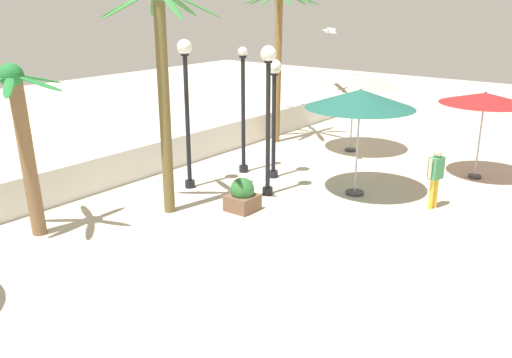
{
  "coord_description": "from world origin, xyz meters",
  "views": [
    {
      "loc": [
        -8.79,
        -3.93,
        5.07
      ],
      "look_at": [
        0.0,
        2.92,
        1.4
      ],
      "focal_mm": 38.51,
      "sensor_mm": 36.0,
      "label": 1
    }
  ],
  "objects_px": {
    "patio_umbrella_1": "(354,81)",
    "patio_umbrella_3": "(360,99)",
    "patio_umbrella_4": "(485,99)",
    "palm_tree_2": "(163,74)",
    "lamp_post_3": "(268,99)",
    "lamp_post_0": "(243,108)",
    "palm_tree_1": "(279,42)",
    "lamp_post_2": "(186,95)",
    "lamp_post_1": "(274,100)",
    "guest_0": "(436,173)",
    "planter": "(242,196)",
    "seagull_0": "(329,31)",
    "palm_tree_0": "(21,129)"
  },
  "relations": [
    {
      "from": "lamp_post_1",
      "to": "guest_0",
      "type": "relative_size",
      "value": 2.21
    },
    {
      "from": "palm_tree_0",
      "to": "lamp_post_3",
      "type": "relative_size",
      "value": 0.97
    },
    {
      "from": "patio_umbrella_1",
      "to": "palm_tree_2",
      "type": "xyz_separation_m",
      "value": [
        -7.86,
        0.8,
        0.96
      ]
    },
    {
      "from": "planter",
      "to": "lamp_post_2",
      "type": "bearing_deg",
      "value": 78.79
    },
    {
      "from": "lamp_post_3",
      "to": "palm_tree_2",
      "type": "bearing_deg",
      "value": 154.5
    },
    {
      "from": "patio_umbrella_1",
      "to": "guest_0",
      "type": "relative_size",
      "value": 1.88
    },
    {
      "from": "palm_tree_2",
      "to": "guest_0",
      "type": "height_order",
      "value": "palm_tree_2"
    },
    {
      "from": "palm_tree_0",
      "to": "lamp_post_2",
      "type": "distance_m",
      "value": 4.53
    },
    {
      "from": "lamp_post_1",
      "to": "planter",
      "type": "relative_size",
      "value": 4.08
    },
    {
      "from": "lamp_post_3",
      "to": "lamp_post_0",
      "type": "bearing_deg",
      "value": 56.7
    },
    {
      "from": "patio_umbrella_4",
      "to": "palm_tree_1",
      "type": "distance_m",
      "value": 7.32
    },
    {
      "from": "patio_umbrella_1",
      "to": "guest_0",
      "type": "distance_m",
      "value": 5.82
    },
    {
      "from": "patio_umbrella_1",
      "to": "lamp_post_2",
      "type": "height_order",
      "value": "lamp_post_2"
    },
    {
      "from": "lamp_post_1",
      "to": "lamp_post_3",
      "type": "height_order",
      "value": "lamp_post_3"
    },
    {
      "from": "patio_umbrella_1",
      "to": "lamp_post_3",
      "type": "bearing_deg",
      "value": -175.81
    },
    {
      "from": "patio_umbrella_3",
      "to": "palm_tree_1",
      "type": "height_order",
      "value": "palm_tree_1"
    },
    {
      "from": "palm_tree_2",
      "to": "lamp_post_2",
      "type": "height_order",
      "value": "palm_tree_2"
    },
    {
      "from": "patio_umbrella_1",
      "to": "lamp_post_1",
      "type": "xyz_separation_m",
      "value": [
        -4.04,
        0.38,
        -0.12
      ]
    },
    {
      "from": "lamp_post_2",
      "to": "guest_0",
      "type": "bearing_deg",
      "value": -66.38
    },
    {
      "from": "seagull_0",
      "to": "lamp_post_3",
      "type": "bearing_deg",
      "value": -174.61
    },
    {
      "from": "lamp_post_0",
      "to": "lamp_post_1",
      "type": "height_order",
      "value": "lamp_post_0"
    },
    {
      "from": "palm_tree_0",
      "to": "palm_tree_1",
      "type": "height_order",
      "value": "palm_tree_1"
    },
    {
      "from": "patio_umbrella_1",
      "to": "patio_umbrella_3",
      "type": "bearing_deg",
      "value": -149.82
    },
    {
      "from": "lamp_post_0",
      "to": "palm_tree_2",
      "type": "bearing_deg",
      "value": -170.57
    },
    {
      "from": "lamp_post_1",
      "to": "guest_0",
      "type": "xyz_separation_m",
      "value": [
        0.43,
        -4.69,
        -1.38
      ]
    },
    {
      "from": "patio_umbrella_3",
      "to": "guest_0",
      "type": "bearing_deg",
      "value": -82.58
    },
    {
      "from": "patio_umbrella_1",
      "to": "patio_umbrella_3",
      "type": "xyz_separation_m",
      "value": [
        -3.88,
        -2.25,
        0.15
      ]
    },
    {
      "from": "palm_tree_2",
      "to": "lamp_post_3",
      "type": "relative_size",
      "value": 1.36
    },
    {
      "from": "patio_umbrella_1",
      "to": "lamp_post_0",
      "type": "relative_size",
      "value": 0.78
    },
    {
      "from": "lamp_post_2",
      "to": "lamp_post_1",
      "type": "bearing_deg",
      "value": -30.88
    },
    {
      "from": "patio_umbrella_4",
      "to": "lamp_post_1",
      "type": "bearing_deg",
      "value": 127.42
    },
    {
      "from": "guest_0",
      "to": "planter",
      "type": "bearing_deg",
      "value": 129.58
    },
    {
      "from": "lamp_post_0",
      "to": "planter",
      "type": "xyz_separation_m",
      "value": [
        -2.52,
        -2.01,
        -1.59
      ]
    },
    {
      "from": "patio_umbrella_4",
      "to": "palm_tree_2",
      "type": "bearing_deg",
      "value": 145.18
    },
    {
      "from": "lamp_post_3",
      "to": "planter",
      "type": "relative_size",
      "value": 4.66
    },
    {
      "from": "lamp_post_3",
      "to": "palm_tree_1",
      "type": "bearing_deg",
      "value": 33.09
    },
    {
      "from": "patio_umbrella_4",
      "to": "lamp_post_1",
      "type": "xyz_separation_m",
      "value": [
        -3.64,
        4.76,
        -0.04
      ]
    },
    {
      "from": "seagull_0",
      "to": "planter",
      "type": "bearing_deg",
      "value": -173.72
    },
    {
      "from": "patio_umbrella_1",
      "to": "lamp_post_3",
      "type": "distance_m",
      "value": 5.37
    },
    {
      "from": "guest_0",
      "to": "seagull_0",
      "type": "xyz_separation_m",
      "value": [
        1.75,
        4.25,
        3.22
      ]
    },
    {
      "from": "guest_0",
      "to": "seagull_0",
      "type": "bearing_deg",
      "value": 67.64
    },
    {
      "from": "lamp_post_2",
      "to": "seagull_0",
      "type": "xyz_separation_m",
      "value": [
        4.37,
        -1.75,
        1.53
      ]
    },
    {
      "from": "palm_tree_2",
      "to": "lamp_post_2",
      "type": "distance_m",
      "value": 2.01
    },
    {
      "from": "lamp_post_3",
      "to": "patio_umbrella_3",
      "type": "bearing_deg",
      "value": -51.56
    },
    {
      "from": "palm_tree_2",
      "to": "lamp_post_0",
      "type": "distance_m",
      "value": 4.01
    },
    {
      "from": "palm_tree_2",
      "to": "planter",
      "type": "distance_m",
      "value": 3.54
    },
    {
      "from": "patio_umbrella_3",
      "to": "lamp_post_2",
      "type": "height_order",
      "value": "lamp_post_2"
    },
    {
      "from": "lamp_post_2",
      "to": "seagull_0",
      "type": "relative_size",
      "value": 4.31
    },
    {
      "from": "palm_tree_2",
      "to": "seagull_0",
      "type": "distance_m",
      "value": 6.1
    },
    {
      "from": "patio_umbrella_3",
      "to": "patio_umbrella_4",
      "type": "xyz_separation_m",
      "value": [
        3.48,
        -2.13,
        -0.24
      ]
    }
  ]
}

